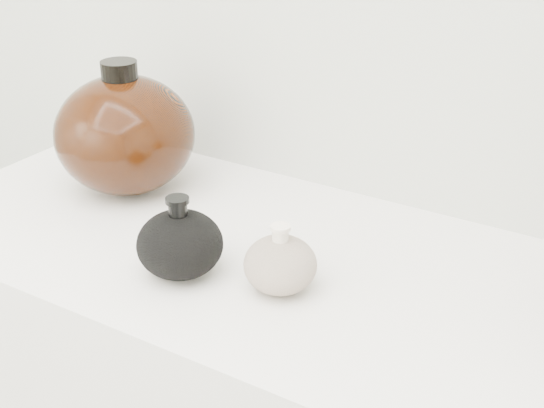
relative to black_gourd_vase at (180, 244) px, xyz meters
The scene contains 3 objects.
black_gourd_vase is the anchor object (origin of this frame).
cream_gourd_vase 0.14m from the black_gourd_vase, 15.10° to the left, with size 0.10×0.10×0.09m.
left_round_pot 0.30m from the black_gourd_vase, 144.67° to the left, with size 0.24×0.24×0.22m.
Camera 1 is at (0.46, 0.16, 1.44)m, focal length 50.00 mm.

